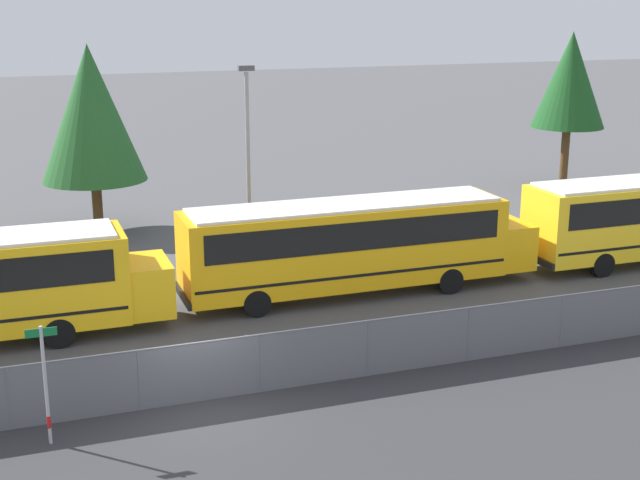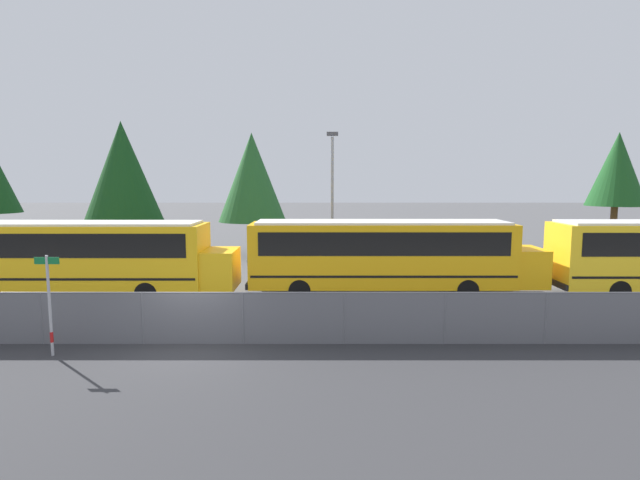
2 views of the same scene
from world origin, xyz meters
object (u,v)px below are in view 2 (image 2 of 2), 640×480
object	(u,v)px
light_pole	(334,197)
tree_2	(124,172)
school_bus_1	(80,253)
tree_0	(619,170)
tree_3	(254,178)
street_sign	(51,303)
school_bus_2	(389,252)

from	to	relation	value
light_pole	tree_2	bearing A→B (deg)	156.34
school_bus_1	tree_0	distance (m)	33.29
tree_3	tree_0	bearing A→B (deg)	2.21
tree_2	school_bus_1	bearing A→B (deg)	-77.77
street_sign	tree_3	size ratio (longest dim) A/B	0.36
tree_0	tree_2	world-z (taller)	tree_2
school_bus_1	light_pole	bearing A→B (deg)	27.74
school_bus_2	light_pole	world-z (taller)	light_pole
school_bus_1	school_bus_2	bearing A→B (deg)	2.40
street_sign	tree_3	bearing A→B (deg)	80.60
school_bus_2	tree_0	xyz separation A→B (m)	(17.19, 12.56, 3.82)
school_bus_2	tree_2	size ratio (longest dim) A/B	1.45
tree_0	tree_2	bearing A→B (deg)	-177.40
tree_0	tree_2	size ratio (longest dim) A/B	0.94
tree_0	tree_3	bearing A→B (deg)	-177.79
school_bus_2	light_pole	bearing A→B (deg)	113.66
street_sign	school_bus_2	bearing A→B (deg)	35.86
street_sign	tree_2	size ratio (longest dim) A/B	0.33
light_pole	school_bus_2	bearing A→B (deg)	-66.34
tree_0	street_sign	bearing A→B (deg)	-143.96
tree_2	tree_0	bearing A→B (deg)	2.60
light_pole	tree_2	distance (m)	14.72
tree_3	tree_2	bearing A→B (deg)	-176.22
tree_0	tree_3	size ratio (longest dim) A/B	1.02
school_bus_1	school_bus_2	distance (m)	13.19
street_sign	tree_0	bearing A→B (deg)	36.04
street_sign	light_pole	xyz separation A→B (m)	(8.32, 12.84, 2.61)
tree_2	tree_3	size ratio (longest dim) A/B	1.08
school_bus_2	tree_2	distance (m)	19.55
tree_2	light_pole	bearing A→B (deg)	-23.66
school_bus_1	tree_0	xyz separation A→B (m)	(30.36, 13.11, 3.82)
school_bus_2	tree_3	xyz separation A→B (m)	(-7.40, 11.61, 3.28)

